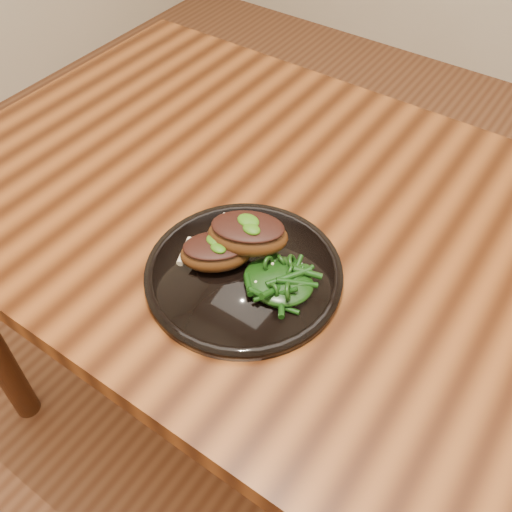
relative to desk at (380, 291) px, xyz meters
The scene contains 6 objects.
desk is the anchor object (origin of this frame).
plate 0.24m from the desk, 134.47° to the right, with size 0.29×0.29×0.02m.
lamb_chop_front 0.29m from the desk, 139.39° to the right, with size 0.12×0.12×0.05m.
lamb_chop_back 0.26m from the desk, 142.36° to the right, with size 0.14×0.12×0.05m.
herb_smear 0.24m from the desk, 153.03° to the right, with size 0.09×0.06×0.01m, color #1A4207.
greens_heap 0.22m from the desk, 122.98° to the right, with size 0.10×0.10×0.04m.
Camera 1 is at (0.17, -0.59, 1.38)m, focal length 40.00 mm.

